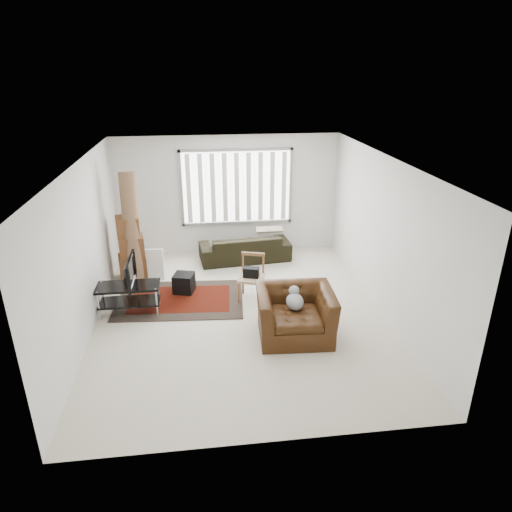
{
  "coord_description": "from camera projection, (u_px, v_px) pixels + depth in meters",
  "views": [
    {
      "loc": [
        -0.63,
        -7.03,
        4.08
      ],
      "look_at": [
        0.28,
        0.13,
        1.05
      ],
      "focal_mm": 32.0,
      "sensor_mm": 36.0,
      "label": 1
    }
  ],
  "objects": [
    {
      "name": "room",
      "position": [
        239.0,
        211.0,
        7.87
      ],
      "size": [
        6.0,
        6.02,
        2.71
      ],
      "color": "beige",
      "rests_on": "ground"
    },
    {
      "name": "persian_rug",
      "position": [
        180.0,
        299.0,
        8.57
      ],
      "size": [
        2.43,
        1.71,
        0.02
      ],
      "color": "black",
      "rests_on": "ground"
    },
    {
      "name": "tv_stand",
      "position": [
        129.0,
        293.0,
        7.99
      ],
      "size": [
        1.09,
        0.49,
        0.54
      ],
      "color": "black",
      "rests_on": "ground"
    },
    {
      "name": "tv",
      "position": [
        126.0,
        272.0,
        7.83
      ],
      "size": [
        0.11,
        0.88,
        0.5
      ],
      "primitive_type": "imported",
      "rotation": [
        0.0,
        0.0,
        1.57
      ],
      "color": "black",
      "rests_on": "tv_stand"
    },
    {
      "name": "subwoofer",
      "position": [
        184.0,
        283.0,
        8.79
      ],
      "size": [
        0.45,
        0.45,
        0.37
      ],
      "primitive_type": "cube",
      "rotation": [
        0.0,
        0.0,
        -0.27
      ],
      "color": "black",
      "rests_on": "persian_rug"
    },
    {
      "name": "moving_boxes",
      "position": [
        131.0,
        250.0,
        9.25
      ],
      "size": [
        0.61,
        0.58,
        1.31
      ],
      "color": "brown",
      "rests_on": "ground"
    },
    {
      "name": "white_flatpack",
      "position": [
        151.0,
        264.0,
        9.31
      ],
      "size": [
        0.51,
        0.19,
        0.64
      ],
      "primitive_type": "cube",
      "rotation": [
        -0.15,
        0.0,
        -0.05
      ],
      "color": "silver",
      "rests_on": "ground"
    },
    {
      "name": "rolled_rug",
      "position": [
        131.0,
        228.0,
        9.0
      ],
      "size": [
        0.35,
        0.69,
        2.21
      ],
      "primitive_type": "cylinder",
      "rotation": [
        -0.16,
        0.0,
        0.03
      ],
      "color": "brown",
      "rests_on": "ground"
    },
    {
      "name": "sofa",
      "position": [
        245.0,
        244.0,
        10.21
      ],
      "size": [
        2.08,
        1.06,
        0.77
      ],
      "primitive_type": "imported",
      "rotation": [
        0.0,
        0.0,
        3.24
      ],
      "color": "black",
      "rests_on": "ground"
    },
    {
      "name": "side_chair",
      "position": [
        251.0,
        275.0,
        8.46
      ],
      "size": [
        0.57,
        0.57,
        0.86
      ],
      "rotation": [
        0.0,
        0.0,
        -0.29
      ],
      "color": "tan",
      "rests_on": "ground"
    },
    {
      "name": "armchair",
      "position": [
        295.0,
        311.0,
        7.29
      ],
      "size": [
        1.28,
        1.13,
        0.9
      ],
      "rotation": [
        0.0,
        0.0,
        -0.06
      ],
      "color": "#391E0B",
      "rests_on": "ground"
    }
  ]
}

